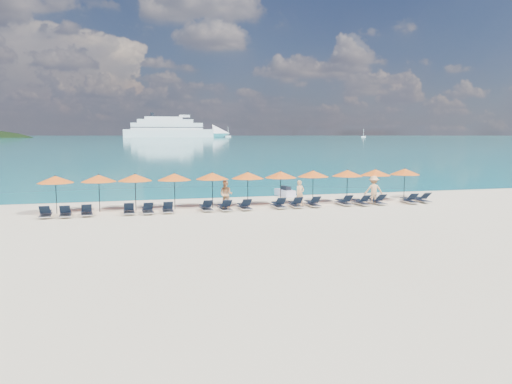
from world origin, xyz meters
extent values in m
plane|color=beige|center=(0.00, 0.00, 0.00)|extent=(1400.00, 1400.00, 0.00)
cube|color=#1FA9B2|center=(0.00, 660.00, 0.01)|extent=(1600.00, 1300.00, 0.01)
cube|color=white|center=(39.95, 550.23, 4.53)|extent=(100.70, 25.62, 9.06)
cone|color=white|center=(99.55, 545.69, 4.53)|extent=(21.38, 21.38, 19.92)
cube|color=white|center=(38.15, 550.37, 12.68)|extent=(80.63, 21.40, 7.24)
cube|color=white|center=(36.34, 550.50, 18.11)|extent=(62.61, 18.23, 4.53)
cube|color=white|center=(34.54, 550.64, 21.73)|extent=(42.54, 14.01, 3.17)
cube|color=black|center=(38.15, 550.37, 11.32)|extent=(81.64, 21.65, 0.82)
cube|color=black|center=(38.15, 550.37, 14.49)|extent=(79.62, 21.14, 0.82)
cylinder|color=black|center=(22.08, 551.59, 25.36)|extent=(3.98, 3.98, 4.98)
cube|color=white|center=(114.30, 579.05, 0.92)|extent=(6.88, 2.29, 1.83)
cylinder|color=white|center=(114.30, 579.05, 6.88)|extent=(0.41, 0.41, 11.46)
cube|color=white|center=(261.64, 509.95, 0.72)|extent=(5.36, 1.79, 1.43)
cylinder|color=white|center=(261.64, 509.95, 5.36)|extent=(0.32, 0.32, 8.94)
cube|color=silver|center=(3.98, 9.72, 0.26)|extent=(1.08, 2.17, 0.48)
cube|color=black|center=(4.01, 9.55, 0.61)|extent=(0.56, 0.92, 0.30)
cylinder|color=black|center=(3.90, 10.23, 0.74)|extent=(0.48, 0.12, 0.05)
imported|color=tan|center=(3.29, 4.47, 0.84)|extent=(0.70, 0.56, 1.69)
imported|color=tan|center=(-1.41, 5.03, 0.87)|extent=(0.98, 0.84, 1.74)
imported|color=tan|center=(8.38, 4.26, 0.94)|extent=(1.32, 0.85, 1.88)
cylinder|color=black|center=(-11.43, 5.24, 1.10)|extent=(0.05, 0.05, 2.20)
cone|color=orange|center=(-11.43, 5.24, 2.02)|extent=(2.10, 2.10, 0.42)
sphere|color=black|center=(-11.43, 5.24, 2.24)|extent=(0.08, 0.08, 0.08)
cylinder|color=black|center=(-9.04, 5.36, 1.10)|extent=(0.05, 0.05, 2.20)
cone|color=orange|center=(-9.04, 5.36, 2.02)|extent=(2.10, 2.10, 0.42)
sphere|color=black|center=(-9.04, 5.36, 2.24)|extent=(0.08, 0.08, 0.08)
cylinder|color=black|center=(-6.94, 5.38, 1.10)|extent=(0.05, 0.05, 2.20)
cone|color=orange|center=(-6.94, 5.38, 2.02)|extent=(2.10, 2.10, 0.42)
sphere|color=black|center=(-6.94, 5.38, 2.24)|extent=(0.08, 0.08, 0.08)
cylinder|color=black|center=(-4.60, 5.25, 1.10)|extent=(0.05, 0.05, 2.20)
cone|color=orange|center=(-4.60, 5.25, 2.02)|extent=(2.10, 2.10, 0.42)
sphere|color=black|center=(-4.60, 5.25, 2.24)|extent=(0.08, 0.08, 0.08)
cylinder|color=black|center=(-2.23, 5.29, 1.10)|extent=(0.05, 0.05, 2.20)
cone|color=orange|center=(-2.23, 5.29, 2.02)|extent=(2.10, 2.10, 0.42)
sphere|color=black|center=(-2.23, 5.29, 2.24)|extent=(0.08, 0.08, 0.08)
cylinder|color=black|center=(0.02, 5.16, 1.10)|extent=(0.05, 0.05, 2.20)
cone|color=orange|center=(0.02, 5.16, 2.02)|extent=(2.10, 2.10, 0.42)
sphere|color=black|center=(0.02, 5.16, 2.24)|extent=(0.08, 0.08, 0.08)
cylinder|color=black|center=(2.22, 5.18, 1.10)|extent=(0.05, 0.05, 2.20)
cone|color=orange|center=(2.22, 5.18, 2.02)|extent=(2.10, 2.10, 0.42)
sphere|color=black|center=(2.22, 5.18, 2.24)|extent=(0.08, 0.08, 0.08)
cylinder|color=black|center=(4.50, 5.32, 1.10)|extent=(0.05, 0.05, 2.20)
cone|color=orange|center=(4.50, 5.32, 2.02)|extent=(2.10, 2.10, 0.42)
sphere|color=black|center=(4.50, 5.32, 2.24)|extent=(0.08, 0.08, 0.08)
cylinder|color=black|center=(6.91, 5.21, 1.10)|extent=(0.05, 0.05, 2.20)
cone|color=orange|center=(6.91, 5.21, 2.02)|extent=(2.10, 2.10, 0.42)
sphere|color=black|center=(6.91, 5.21, 2.24)|extent=(0.08, 0.08, 0.08)
cylinder|color=black|center=(9.04, 5.32, 1.10)|extent=(0.05, 0.05, 2.20)
cone|color=orange|center=(9.04, 5.32, 2.02)|extent=(2.10, 2.10, 0.42)
sphere|color=black|center=(9.04, 5.32, 2.24)|extent=(0.08, 0.08, 0.08)
cylinder|color=black|center=(11.33, 5.39, 1.10)|extent=(0.05, 0.05, 2.20)
cone|color=orange|center=(11.33, 5.39, 2.02)|extent=(2.10, 2.10, 0.42)
sphere|color=black|center=(11.33, 5.39, 2.24)|extent=(0.08, 0.08, 0.08)
cube|color=silver|center=(-11.87, 4.01, 0.14)|extent=(0.74, 1.74, 0.06)
cube|color=black|center=(-11.89, 4.25, 0.30)|extent=(0.62, 1.14, 0.04)
cube|color=black|center=(-11.83, 3.46, 0.55)|extent=(0.59, 0.57, 0.43)
cube|color=silver|center=(-10.81, 3.91, 0.14)|extent=(0.74, 1.74, 0.06)
cube|color=black|center=(-10.83, 4.16, 0.30)|extent=(0.63, 1.14, 0.04)
cube|color=black|center=(-10.77, 3.36, 0.55)|extent=(0.59, 0.57, 0.43)
cube|color=silver|center=(-9.70, 4.05, 0.14)|extent=(0.77, 1.75, 0.06)
cube|color=black|center=(-9.72, 4.30, 0.30)|extent=(0.64, 1.14, 0.04)
cube|color=black|center=(-9.65, 3.51, 0.55)|extent=(0.59, 0.58, 0.43)
cube|color=silver|center=(-7.36, 4.06, 0.14)|extent=(0.63, 1.70, 0.06)
cube|color=black|center=(-7.36, 4.31, 0.30)|extent=(0.55, 1.10, 0.04)
cube|color=black|center=(-7.36, 3.51, 0.55)|extent=(0.55, 0.54, 0.43)
cube|color=silver|center=(-6.30, 3.93, 0.14)|extent=(0.68, 1.72, 0.06)
cube|color=black|center=(-6.31, 4.18, 0.30)|extent=(0.59, 1.12, 0.04)
cube|color=black|center=(-6.28, 3.38, 0.55)|extent=(0.57, 0.56, 0.43)
cube|color=silver|center=(-5.14, 4.03, 0.14)|extent=(0.67, 1.72, 0.06)
cube|color=black|center=(-5.13, 4.28, 0.30)|extent=(0.58, 1.12, 0.04)
cube|color=black|center=(-5.15, 3.48, 0.55)|extent=(0.57, 0.55, 0.43)
cube|color=silver|center=(-2.84, 4.12, 0.14)|extent=(0.67, 1.72, 0.06)
cube|color=black|center=(-2.85, 4.37, 0.30)|extent=(0.58, 1.12, 0.04)
cube|color=black|center=(-2.82, 3.57, 0.55)|extent=(0.57, 0.55, 0.43)
cube|color=silver|center=(-1.72, 3.92, 0.14)|extent=(0.68, 1.72, 0.06)
cube|color=black|center=(-1.73, 4.17, 0.30)|extent=(0.59, 1.12, 0.04)
cube|color=black|center=(-1.70, 3.37, 0.55)|extent=(0.57, 0.56, 0.43)
cube|color=silver|center=(-0.48, 4.00, 0.14)|extent=(0.67, 1.72, 0.06)
cube|color=black|center=(-0.49, 4.25, 0.30)|extent=(0.58, 1.12, 0.04)
cube|color=black|center=(-0.47, 3.45, 0.55)|extent=(0.57, 0.55, 0.43)
cube|color=silver|center=(1.73, 4.06, 0.14)|extent=(0.63, 1.70, 0.06)
cube|color=black|center=(1.73, 4.31, 0.30)|extent=(0.56, 1.10, 0.04)
cube|color=black|center=(1.72, 3.51, 0.55)|extent=(0.55, 0.54, 0.43)
cube|color=silver|center=(2.87, 4.10, 0.14)|extent=(0.72, 1.73, 0.06)
cube|color=black|center=(2.88, 4.35, 0.30)|extent=(0.61, 1.13, 0.04)
cube|color=black|center=(2.83, 3.55, 0.55)|extent=(0.58, 0.57, 0.43)
cube|color=silver|center=(4.04, 4.14, 0.14)|extent=(0.63, 1.70, 0.06)
cube|color=black|center=(4.04, 4.39, 0.30)|extent=(0.56, 1.10, 0.04)
cube|color=black|center=(4.03, 3.59, 0.55)|extent=(0.55, 0.54, 0.43)
cube|color=silver|center=(6.24, 4.21, 0.14)|extent=(0.65, 1.71, 0.06)
cube|color=black|center=(6.24, 4.46, 0.30)|extent=(0.57, 1.11, 0.04)
cube|color=black|center=(6.25, 3.66, 0.55)|extent=(0.56, 0.55, 0.43)
cube|color=silver|center=(7.33, 3.91, 0.14)|extent=(0.69, 1.72, 0.06)
cube|color=black|center=(7.32, 4.16, 0.30)|extent=(0.59, 1.12, 0.04)
cube|color=black|center=(7.35, 3.36, 0.55)|extent=(0.57, 0.56, 0.43)
cube|color=silver|center=(8.50, 4.05, 0.14)|extent=(0.73, 1.74, 0.06)
cube|color=black|center=(8.48, 4.30, 0.30)|extent=(0.62, 1.14, 0.04)
cube|color=black|center=(8.53, 3.50, 0.55)|extent=(0.59, 0.57, 0.43)
cube|color=silver|center=(10.85, 3.96, 0.14)|extent=(0.74, 1.74, 0.06)
cube|color=black|center=(10.87, 4.21, 0.30)|extent=(0.63, 1.14, 0.04)
cube|color=black|center=(10.81, 3.41, 0.55)|extent=(0.59, 0.57, 0.43)
cube|color=silver|center=(11.87, 4.16, 0.14)|extent=(0.70, 1.73, 0.06)
cube|color=black|center=(11.86, 4.41, 0.30)|extent=(0.60, 1.13, 0.04)
cube|color=black|center=(11.90, 3.61, 0.55)|extent=(0.58, 0.56, 0.43)
camera|label=1|loc=(-7.41, -25.51, 4.67)|focal=35.00mm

